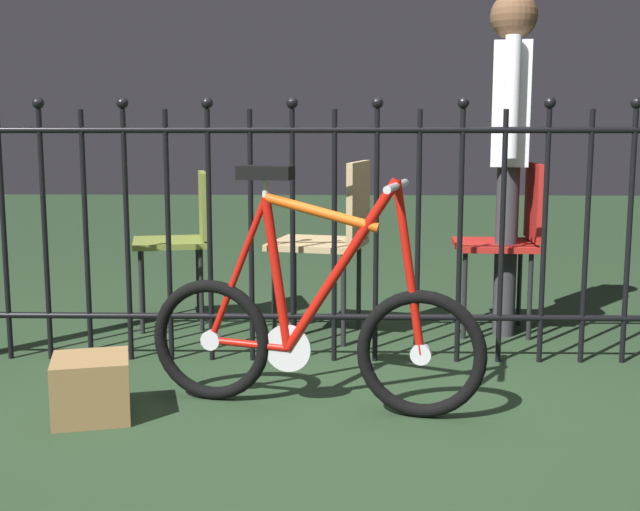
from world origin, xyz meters
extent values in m
plane|color=#223721|center=(0.00, 0.00, 0.00)|extent=(20.00, 20.00, 0.00)
cylinder|color=black|center=(-1.44, 0.66, 0.56)|extent=(0.02, 0.02, 1.12)
cylinder|color=black|center=(-1.26, 0.66, 0.56)|extent=(0.02, 0.02, 1.12)
sphere|color=black|center=(-1.26, 0.66, 1.14)|extent=(0.05, 0.05, 0.05)
cylinder|color=black|center=(-1.07, 0.66, 0.56)|extent=(0.02, 0.02, 1.12)
cylinder|color=black|center=(-0.89, 0.66, 0.56)|extent=(0.02, 0.02, 1.12)
sphere|color=black|center=(-0.89, 0.66, 1.14)|extent=(0.05, 0.05, 0.05)
cylinder|color=black|center=(-0.71, 0.66, 0.56)|extent=(0.02, 0.02, 1.12)
cylinder|color=black|center=(-0.52, 0.66, 0.56)|extent=(0.02, 0.02, 1.12)
sphere|color=black|center=(-0.52, 0.66, 1.14)|extent=(0.05, 0.05, 0.05)
cylinder|color=black|center=(-0.34, 0.66, 0.56)|extent=(0.02, 0.02, 1.12)
cylinder|color=black|center=(-0.16, 0.66, 0.56)|extent=(0.02, 0.02, 1.12)
sphere|color=black|center=(-0.16, 0.66, 1.14)|extent=(0.05, 0.05, 0.05)
cylinder|color=black|center=(0.03, 0.66, 0.56)|extent=(0.02, 0.02, 1.12)
cylinder|color=black|center=(0.21, 0.66, 0.56)|extent=(0.02, 0.02, 1.12)
sphere|color=black|center=(0.21, 0.66, 1.14)|extent=(0.05, 0.05, 0.05)
cylinder|color=black|center=(0.40, 0.66, 0.56)|extent=(0.02, 0.02, 1.12)
cylinder|color=black|center=(0.58, 0.66, 0.56)|extent=(0.02, 0.02, 1.12)
sphere|color=black|center=(0.58, 0.66, 1.14)|extent=(0.05, 0.05, 0.05)
cylinder|color=black|center=(0.76, 0.66, 0.56)|extent=(0.02, 0.02, 1.12)
cylinder|color=black|center=(0.95, 0.66, 0.56)|extent=(0.02, 0.02, 1.12)
sphere|color=black|center=(0.95, 0.66, 1.14)|extent=(0.05, 0.05, 0.05)
cylinder|color=black|center=(1.13, 0.66, 0.56)|extent=(0.02, 0.02, 1.12)
cylinder|color=black|center=(1.31, 0.66, 0.56)|extent=(0.02, 0.02, 1.12)
sphere|color=black|center=(1.31, 0.66, 1.14)|extent=(0.05, 0.05, 0.05)
cylinder|color=black|center=(0.00, 0.66, 0.20)|extent=(3.25, 0.03, 0.03)
cylinder|color=black|center=(0.00, 0.66, 1.03)|extent=(3.25, 0.03, 0.03)
torus|color=black|center=(-0.44, 0.11, 0.23)|extent=(0.47, 0.15, 0.47)
cylinder|color=silver|center=(-0.44, 0.11, 0.23)|extent=(0.08, 0.05, 0.08)
torus|color=black|center=(0.34, -0.07, 0.23)|extent=(0.47, 0.15, 0.47)
cylinder|color=silver|center=(0.34, -0.07, 0.23)|extent=(0.08, 0.05, 0.08)
cylinder|color=red|center=(0.06, 0.00, 0.54)|extent=(0.43, 0.13, 0.65)
cylinder|color=#EA5914|center=(-0.02, 0.02, 0.73)|extent=(0.42, 0.13, 0.14)
cylinder|color=red|center=(-0.18, 0.05, 0.50)|extent=(0.12, 0.06, 0.57)
cylinder|color=red|center=(-0.29, 0.08, 0.23)|extent=(0.30, 0.10, 0.04)
cylinder|color=red|center=(-0.33, 0.09, 0.51)|extent=(0.25, 0.08, 0.56)
cylinder|color=red|center=(0.30, -0.05, 0.54)|extent=(0.13, 0.06, 0.62)
cylinder|color=silver|center=(0.25, -0.04, 0.84)|extent=(0.03, 0.03, 0.02)
cylinder|color=silver|center=(0.25, -0.04, 0.83)|extent=(0.12, 0.40, 0.03)
cylinder|color=silver|center=(-0.22, 0.06, 0.82)|extent=(0.03, 0.03, 0.07)
cube|color=black|center=(-0.22, 0.06, 0.87)|extent=(0.22, 0.13, 0.05)
cylinder|color=silver|center=(-0.14, 0.05, 0.22)|extent=(0.18, 0.05, 0.18)
cylinder|color=black|center=(-0.27, 0.98, 0.23)|extent=(0.02, 0.02, 0.45)
cylinder|color=black|center=(-0.19, 1.32, 0.23)|extent=(0.02, 0.02, 0.45)
cylinder|color=black|center=(0.07, 0.90, 0.23)|extent=(0.02, 0.02, 0.45)
cylinder|color=black|center=(0.15, 1.24, 0.23)|extent=(0.02, 0.02, 0.45)
cube|color=tan|center=(-0.06, 1.11, 0.47)|extent=(0.52, 0.52, 0.03)
cube|color=tan|center=(0.14, 1.07, 0.69)|extent=(0.12, 0.41, 0.38)
cylinder|color=black|center=(0.67, 1.07, 0.22)|extent=(0.02, 0.02, 0.44)
cylinder|color=black|center=(0.69, 1.38, 0.22)|extent=(0.02, 0.02, 0.44)
cylinder|color=black|center=(0.99, 1.05, 0.22)|extent=(0.02, 0.02, 0.44)
cylinder|color=black|center=(1.00, 1.37, 0.22)|extent=(0.02, 0.02, 0.44)
cube|color=#A51E19|center=(0.84, 1.22, 0.45)|extent=(0.42, 0.42, 0.03)
cube|color=#A51E19|center=(1.02, 1.21, 0.67)|extent=(0.05, 0.38, 0.38)
cylinder|color=black|center=(-0.95, 1.13, 0.21)|extent=(0.02, 0.02, 0.43)
cylinder|color=black|center=(-1.02, 1.42, 0.21)|extent=(0.02, 0.02, 0.43)
cylinder|color=black|center=(-0.66, 1.20, 0.21)|extent=(0.02, 0.02, 0.43)
cylinder|color=black|center=(-0.72, 1.49, 0.21)|extent=(0.02, 0.02, 0.43)
cube|color=olive|center=(-0.84, 1.31, 0.44)|extent=(0.45, 0.45, 0.03)
cube|color=olive|center=(-0.66, 1.35, 0.64)|extent=(0.11, 0.36, 0.34)
cylinder|color=#2D2D33|center=(0.88, 1.15, 0.42)|extent=(0.11, 0.11, 0.85)
cylinder|color=#2D2D33|center=(0.91, 1.31, 0.42)|extent=(0.11, 0.11, 0.85)
cube|color=silver|center=(0.90, 1.23, 1.15)|extent=(0.23, 0.33, 0.60)
cylinder|color=silver|center=(0.86, 1.03, 1.18)|extent=(0.08, 0.08, 0.57)
cylinder|color=silver|center=(0.93, 1.42, 1.18)|extent=(0.08, 0.08, 0.57)
sphere|color=brown|center=(0.90, 1.23, 1.58)|extent=(0.23, 0.23, 0.23)
cube|color=olive|center=(-0.84, -0.10, 0.11)|extent=(0.33, 0.33, 0.22)
camera|label=1|loc=(0.05, -2.91, 1.03)|focal=46.01mm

